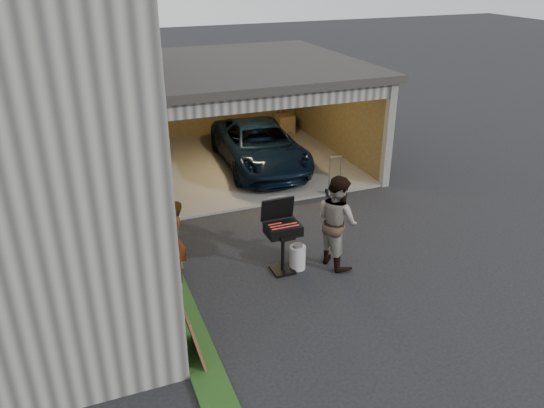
% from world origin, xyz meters
% --- Properties ---
extents(ground, '(80.00, 80.00, 0.00)m').
position_xyz_m(ground, '(0.00, 0.00, 0.00)').
color(ground, black).
rests_on(ground, ground).
extents(groundcover_strip, '(0.50, 8.00, 0.06)m').
position_xyz_m(groundcover_strip, '(-2.25, -1.00, 0.03)').
color(groundcover_strip, '#193814').
rests_on(groundcover_strip, ground).
extents(garage, '(6.80, 6.30, 2.90)m').
position_xyz_m(garage, '(0.76, 6.79, 1.87)').
color(garage, '#605E59').
rests_on(garage, ground).
extents(minivan, '(2.35, 4.55, 1.23)m').
position_xyz_m(minivan, '(1.30, 5.93, 0.61)').
color(minivan, black).
rests_on(minivan, ground).
extents(woman, '(0.48, 0.64, 1.57)m').
position_xyz_m(woman, '(-2.10, 1.14, 0.79)').
color(woman, '#ABBAD7').
rests_on(woman, ground).
extents(man, '(0.83, 1.00, 1.84)m').
position_xyz_m(man, '(0.90, 0.57, 0.92)').
color(man, '#402619').
rests_on(man, ground).
extents(bbq_grill, '(0.64, 0.56, 1.42)m').
position_xyz_m(bbq_grill, '(-0.17, 0.69, 0.85)').
color(bbq_grill, black).
rests_on(bbq_grill, ground).
extents(propane_tank, '(0.40, 0.40, 0.47)m').
position_xyz_m(propane_tank, '(0.13, 0.66, 0.24)').
color(propane_tank, beige).
rests_on(propane_tank, ground).
extents(plywood_panel, '(0.23, 0.83, 0.91)m').
position_xyz_m(plywood_panel, '(-2.34, -1.10, 0.46)').
color(plywood_panel, brown).
rests_on(plywood_panel, ground).
extents(hand_truck, '(0.44, 0.35, 1.04)m').
position_xyz_m(hand_truck, '(2.41, 3.47, 0.20)').
color(hand_truck, gray).
rests_on(hand_truck, ground).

